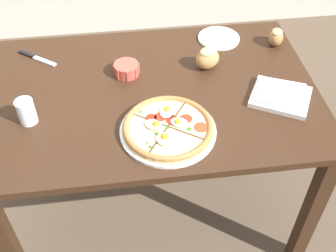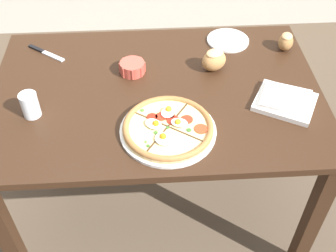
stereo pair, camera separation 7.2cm
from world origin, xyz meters
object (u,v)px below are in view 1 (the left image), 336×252
dining_table (153,110)px  knife_main (36,58)px  side_saucer (219,38)px  bread_piece_mid (276,37)px  napkin_folded (281,96)px  water_glass (27,113)px  pizza (168,128)px  bread_piece_near (208,58)px  ramekin_bowl (126,69)px

dining_table → knife_main: 0.56m
side_saucer → bread_piece_mid: bearing=-17.4°
napkin_folded → bread_piece_mid: bread_piece_mid is taller
dining_table → napkin_folded: bearing=-13.1°
napkin_folded → water_glass: (-0.95, 0.00, 0.03)m
dining_table → bread_piece_mid: bread_piece_mid is taller
dining_table → napkin_folded: napkin_folded is taller
napkin_folded → knife_main: bearing=157.8°
knife_main → pizza: bearing=-8.6°
dining_table → napkin_folded: size_ratio=4.71×
bread_piece_near → knife_main: size_ratio=0.73×
bread_piece_mid → side_saucer: bread_piece_mid is taller
bread_piece_near → side_saucer: 0.23m
pizza → ramekin_bowl: size_ratio=3.15×
side_saucer → ramekin_bowl: bearing=-155.0°
water_glass → side_saucer: water_glass is taller
bread_piece_near → bread_piece_mid: bread_piece_near is taller
pizza → knife_main: pizza is taller
ramekin_bowl → knife_main: bearing=157.6°
napkin_folded → knife_main: 1.03m
bread_piece_near → water_glass: size_ratio=1.30×
dining_table → bread_piece_mid: 0.64m
pizza → ramekin_bowl: (-0.12, 0.35, 0.01)m
pizza → bread_piece_near: 0.41m
water_glass → dining_table: bearing=13.6°
pizza → bread_piece_near: bearing=59.1°
dining_table → side_saucer: (0.34, 0.32, 0.11)m
knife_main → side_saucer: 0.81m
ramekin_bowl → side_saucer: ramekin_bowl is taller
pizza → side_saucer: (0.31, 0.56, -0.01)m
bread_piece_mid → water_glass: size_ratio=1.07×
pizza → knife_main: 0.72m
ramekin_bowl → water_glass: size_ratio=1.13×
water_glass → side_saucer: (0.80, 0.43, -0.04)m
bread_piece_mid → water_glass: (-1.04, -0.36, 0.00)m
dining_table → pizza: size_ratio=3.79×
ramekin_bowl → knife_main: ramekin_bowl is taller
pizza → napkin_folded: pizza is taller
dining_table → water_glass: (-0.46, -0.11, 0.15)m
dining_table → bread_piece_near: bearing=26.3°
knife_main → bread_piece_mid: bearing=35.1°
bread_piece_mid → side_saucer: bearing=162.6°
knife_main → water_glass: water_glass is taller
pizza → water_glass: (-0.50, 0.12, 0.02)m
bread_piece_near → side_saucer: bread_piece_near is taller
napkin_folded → side_saucer: size_ratio=1.47×
napkin_folded → bread_piece_mid: (0.09, 0.36, 0.02)m
dining_table → side_saucer: side_saucer is taller
knife_main → water_glass: bearing=-52.1°
ramekin_bowl → side_saucer: size_ratio=0.58×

